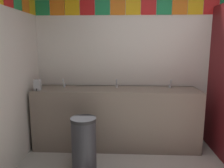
# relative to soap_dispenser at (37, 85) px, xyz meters

# --- Properties ---
(wall_back) EXTENTS (4.18, 0.09, 2.69)m
(wall_back) POSITION_rel_soap_dispenser_xyz_m (1.95, 0.47, 0.37)
(wall_back) COLOR silver
(wall_back) RESTS_ON ground_plane
(vanity_counter) EXTENTS (2.44, 0.55, 0.90)m
(vanity_counter) POSITION_rel_soap_dispenser_xyz_m (1.13, 0.16, -0.52)
(vanity_counter) COLOR gray
(vanity_counter) RESTS_ON ground_plane
(faucet_left) EXTENTS (0.04, 0.10, 0.14)m
(faucet_left) POSITION_rel_soap_dispenser_xyz_m (0.32, 0.25, -0.03)
(faucet_left) COLOR silver
(faucet_left) RESTS_ON vanity_counter
(faucet_center) EXTENTS (0.04, 0.10, 0.14)m
(faucet_center) POSITION_rel_soap_dispenser_xyz_m (1.13, 0.25, -0.03)
(faucet_center) COLOR silver
(faucet_center) RESTS_ON vanity_counter
(faucet_right) EXTENTS (0.04, 0.10, 0.14)m
(faucet_right) POSITION_rel_soap_dispenser_xyz_m (1.94, 0.25, -0.03)
(faucet_right) COLOR silver
(faucet_right) RESTS_ON vanity_counter
(soap_dispenser) EXTENTS (0.09, 0.09, 0.16)m
(soap_dispenser) POSITION_rel_soap_dispenser_xyz_m (0.00, 0.00, 0.00)
(soap_dispenser) COLOR #B7BABF
(soap_dispenser) RESTS_ON vanity_counter
(trash_bin) EXTENTS (0.32, 0.32, 0.67)m
(trash_bin) POSITION_rel_soap_dispenser_xyz_m (0.74, -0.50, -0.64)
(trash_bin) COLOR #333338
(trash_bin) RESTS_ON ground_plane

